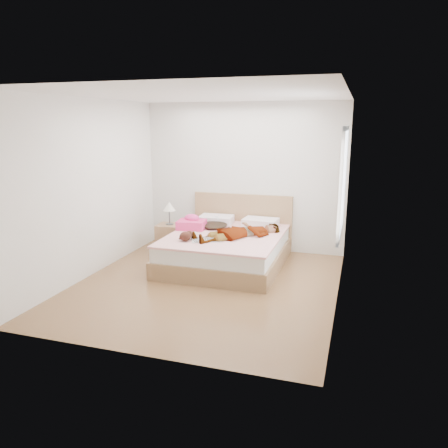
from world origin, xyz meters
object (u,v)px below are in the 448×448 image
phone (217,218)px  nightstand (170,237)px  woman (240,230)px  towel (192,223)px  magazine (206,240)px  coffee_mug (194,235)px  bed (227,247)px  plush_toy (186,236)px

phone → nightstand: (-0.86, -0.04, -0.38)m
woman → towel: towel is taller
woman → magazine: bearing=-90.6°
phone → nightstand: nightstand is taller
woman → phone: bearing=-173.2°
coffee_mug → towel: bearing=114.7°
bed → coffee_mug: bearing=-131.2°
phone → plush_toy: size_ratio=0.33×
magazine → towel: bearing=127.7°
woman → plush_toy: bearing=-98.9°
towel → nightstand: bearing=164.4°
towel → bed: bearing=-8.7°
towel → coffee_mug: 0.62m
plush_toy → phone: bearing=77.6°
towel → nightstand: (-0.46, 0.13, -0.30)m
woman → nightstand: bearing=-149.4°
towel → nightstand: 0.56m
nightstand → towel: bearing=-15.6°
woman → phone: size_ratio=16.42×
coffee_mug → bed: bearing=48.8°
plush_toy → coffee_mug: bearing=72.0°
bed → magazine: bearing=-107.9°
phone → bed: size_ratio=0.04×
bed → towel: bed is taller
towel → coffee_mug: size_ratio=3.79×
phone → bed: 0.55m
bed → nightstand: bed is taller
coffee_mug → magazine: bearing=-17.3°
towel → phone: bearing=22.8°
coffee_mug → nightstand: bearing=136.2°
woman → magazine: size_ratio=2.92×
plush_toy → towel: bearing=105.2°
nightstand → bed: bearing=-11.5°
towel → plush_toy: towel is taller
woman → bed: bearing=-163.4°
woman → coffee_mug: 0.72m
coffee_mug → nightstand: size_ratio=0.14×
coffee_mug → woman: bearing=26.9°
bed → towel: bearing=171.3°
towel → plush_toy: (0.20, -0.73, -0.02)m
phone → woman: bearing=-83.2°
bed → nightstand: bearing=168.5°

